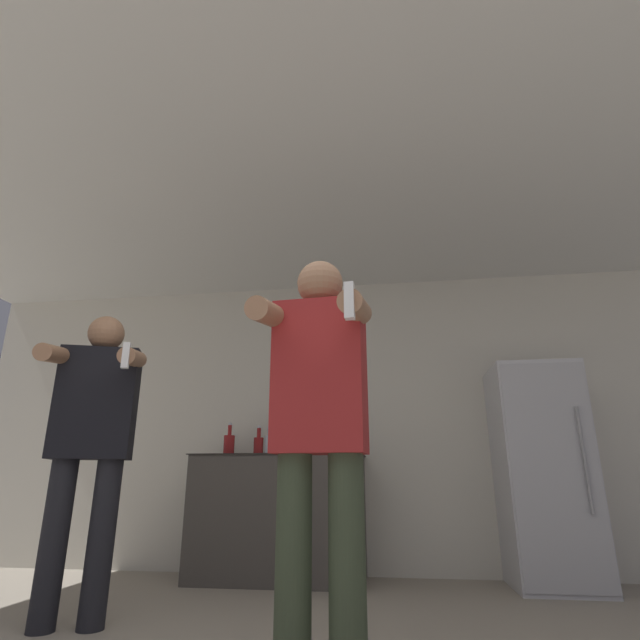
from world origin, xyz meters
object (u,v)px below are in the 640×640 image
Objects in this scene: person_man_side at (92,435)px; bottle_brown_liquor at (229,444)px; bottle_short_whiskey at (269,444)px; person_woman_foreground at (320,425)px; bottle_clear_vodka at (343,439)px; bottle_dark_rum at (281,444)px; bottle_green_wine at (258,444)px; refrigerator at (543,472)px.

bottle_brown_liquor is at bearing 77.67° from person_man_side.
bottle_short_whiskey is 2.31m from person_woman_foreground.
person_man_side reaches higher than bottle_clear_vodka.
bottle_dark_rum is 2.27m from person_woman_foreground.
person_man_side reaches higher than bottle_green_wine.
refrigerator is at bearing -1.14° from bottle_dark_rum.
person_woman_foreground reaches higher than bottle_clear_vodka.
person_woman_foreground reaches higher than bottle_dark_rum.
bottle_green_wine reaches higher than bottle_short_whiskey.
person_woman_foreground is (0.75, -2.18, -0.09)m from bottle_short_whiskey.
bottle_short_whiskey is 0.14× the size of person_man_side.
bottle_short_whiskey is 1.65m from person_man_side.
refrigerator is 2.57m from person_woman_foreground.
bottle_dark_rum is at bearing 0.00° from bottle_brown_liquor.
bottle_dark_rum is 0.19m from bottle_green_wine.
bottle_clear_vodka is at bearing 0.00° from bottle_green_wine.
bottle_brown_liquor is 0.26m from bottle_green_wine.
refrigerator is 1.55m from bottle_clear_vodka.
person_man_side is (-0.33, -1.50, -0.05)m from bottle_brown_liquor.
bottle_short_whiskey is 0.89× the size of bottle_brown_liquor.
person_woman_foreground is 0.98× the size of person_man_side.
bottle_brown_liquor is at bearing 116.70° from person_woman_foreground.
bottle_dark_rum is 0.14× the size of person_man_side.
bottle_green_wine is 2.34m from person_woman_foreground.
bottle_brown_liquor is 0.17× the size of person_woman_foreground.
refrigerator is 0.94× the size of person_man_side.
bottle_brown_liquor is 0.16× the size of person_man_side.
bottle_clear_vodka is 0.20× the size of person_woman_foreground.
bottle_dark_rum is at bearing 0.00° from bottle_green_wine.
bottle_clear_vodka is (0.53, 0.00, 0.03)m from bottle_dark_rum.
bottle_clear_vodka is 1.99m from person_man_side.
refrigerator reaches higher than bottle_clear_vodka.
bottle_dark_rum is at bearing 180.00° from bottle_clear_vodka.
person_man_side is at bearing -131.09° from bottle_clear_vodka.
person_woman_foreground is (0.12, -2.18, -0.12)m from bottle_clear_vodka.
refrigerator is 2.52m from bottle_brown_liquor.
bottle_brown_liquor is 2.44m from person_woman_foreground.
bottle_clear_vodka is at bearing 0.00° from bottle_brown_liquor.
bottle_dark_rum is 0.14× the size of person_woman_foreground.
refrigerator is at bearing 27.24° from person_man_side.
bottle_short_whiskey is 1.05× the size of bottle_dark_rum.
refrigerator reaches higher than bottle_green_wine.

